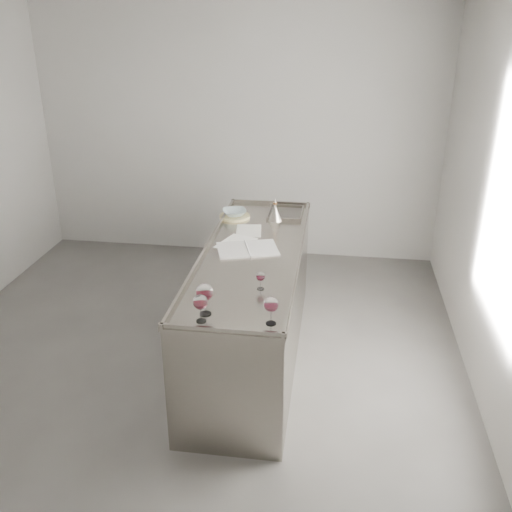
# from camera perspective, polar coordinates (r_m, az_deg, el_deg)

# --- Properties ---
(room_shell) EXTENTS (4.54, 5.04, 2.84)m
(room_shell) POSITION_cam_1_polar(r_m,az_deg,el_deg) (4.10, -8.02, 4.98)
(room_shell) COLOR #4B4946
(room_shell) RESTS_ON ground
(counter) EXTENTS (0.77, 2.42, 0.97)m
(counter) POSITION_cam_1_polar(r_m,az_deg,el_deg) (4.65, -0.39, -4.95)
(counter) COLOR gray
(counter) RESTS_ON ground
(wine_glass_left) EXTENTS (0.09, 0.09, 0.18)m
(wine_glass_left) POSITION_cam_1_polar(r_m,az_deg,el_deg) (3.46, -5.58, -4.66)
(wine_glass_left) COLOR white
(wine_glass_left) RESTS_ON counter
(wine_glass_middle) EXTENTS (0.11, 0.11, 0.21)m
(wine_glass_middle) POSITION_cam_1_polar(r_m,az_deg,el_deg) (3.52, -5.15, -3.70)
(wine_glass_middle) COLOR white
(wine_glass_middle) RESTS_ON counter
(wine_glass_right) EXTENTS (0.09, 0.09, 0.18)m
(wine_glass_right) POSITION_cam_1_polar(r_m,az_deg,el_deg) (3.42, 1.52, -4.92)
(wine_glass_right) COLOR white
(wine_glass_right) RESTS_ON counter
(wine_glass_small) EXTENTS (0.06, 0.06, 0.13)m
(wine_glass_small) POSITION_cam_1_polar(r_m,az_deg,el_deg) (3.84, 0.47, -2.12)
(wine_glass_small) COLOR white
(wine_glass_small) RESTS_ON counter
(notebook) EXTENTS (0.54, 0.45, 0.02)m
(notebook) POSITION_cam_1_polar(r_m,az_deg,el_deg) (4.49, -0.85, 0.71)
(notebook) COLOR silver
(notebook) RESTS_ON counter
(loose_paper_top) EXTENTS (0.25, 0.32, 0.00)m
(loose_paper_top) POSITION_cam_1_polar(r_m,az_deg,el_deg) (4.87, -0.73, 2.55)
(loose_paper_top) COLOR silver
(loose_paper_top) RESTS_ON counter
(loose_paper_under) EXTENTS (0.33, 0.39, 0.00)m
(loose_paper_under) POSITION_cam_1_polar(r_m,az_deg,el_deg) (4.61, -2.01, 1.32)
(loose_paper_under) COLOR white
(loose_paper_under) RESTS_ON counter
(trivet) EXTENTS (0.37, 0.37, 0.02)m
(trivet) POSITION_cam_1_polar(r_m,az_deg,el_deg) (5.18, -2.15, 3.99)
(trivet) COLOR #C9BD82
(trivet) RESTS_ON counter
(ceramic_bowl) EXTENTS (0.27, 0.27, 0.05)m
(ceramic_bowl) POSITION_cam_1_polar(r_m,az_deg,el_deg) (5.17, -2.16, 4.37)
(ceramic_bowl) COLOR #92A7AA
(ceramic_bowl) RESTS_ON trivet
(wine_funnel) EXTENTS (0.14, 0.14, 0.21)m
(wine_funnel) POSITION_cam_1_polar(r_m,az_deg,el_deg) (5.10, 1.92, 4.27)
(wine_funnel) COLOR #9E968D
(wine_funnel) RESTS_ON counter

